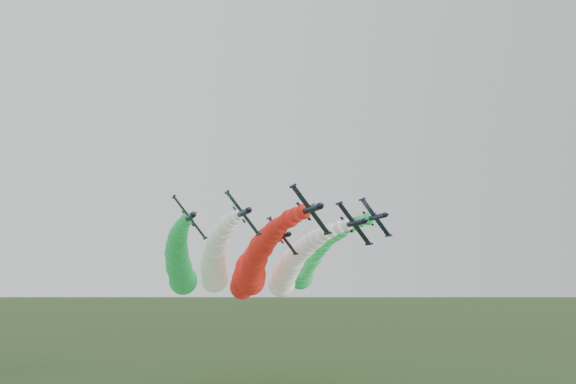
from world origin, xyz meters
name	(u,v)px	position (x,y,z in m)	size (l,w,h in m)	color
jet_lead	(255,265)	(-0.78, 49.08, 35.81)	(15.85, 83.74, 19.79)	black
jet_inner_left	(215,263)	(-8.92, 61.92, 36.69)	(15.95, 83.84, 19.89)	black
jet_inner_right	(290,269)	(11.68, 59.20, 35.18)	(15.96, 83.85, 19.90)	black
jet_outer_left	(180,266)	(-17.54, 68.21, 35.95)	(16.16, 84.05, 20.09)	black
jet_outer_right	(309,262)	(21.51, 71.00, 37.37)	(16.30, 84.19, 20.24)	black
jet_trail	(245,274)	(3.43, 77.93, 33.83)	(15.94, 83.83, 19.87)	black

